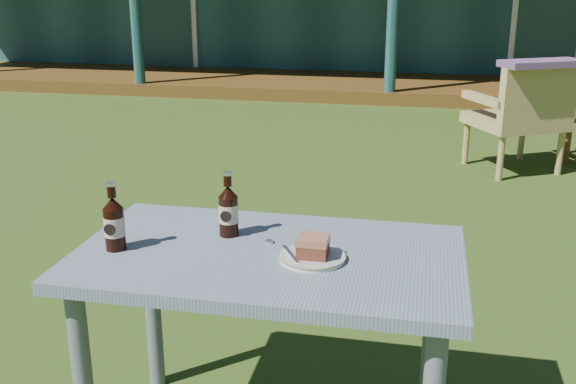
% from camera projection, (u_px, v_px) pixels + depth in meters
% --- Properties ---
extents(ground, '(80.00, 80.00, 0.00)m').
position_uv_depth(ground, '(335.00, 260.00, 3.80)').
color(ground, '#334916').
extents(cafe_table, '(1.20, 0.70, 0.72)m').
position_uv_depth(cafe_table, '(269.00, 281.00, 2.12)').
color(cafe_table, slate).
rests_on(cafe_table, ground).
extents(plate, '(0.20, 0.20, 0.01)m').
position_uv_depth(plate, '(312.00, 257.00, 2.03)').
color(plate, silver).
rests_on(plate, cafe_table).
extents(cake_slice, '(0.09, 0.09, 0.06)m').
position_uv_depth(cake_slice, '(313.00, 246.00, 2.02)').
color(cake_slice, '#57291B').
rests_on(cake_slice, plate).
extents(fork, '(0.08, 0.13, 0.00)m').
position_uv_depth(fork, '(291.00, 254.00, 2.03)').
color(fork, silver).
rests_on(fork, plate).
extents(cola_bottle_near, '(0.06, 0.07, 0.22)m').
position_uv_depth(cola_bottle_near, '(228.00, 210.00, 2.20)').
color(cola_bottle_near, black).
rests_on(cola_bottle_near, cafe_table).
extents(cola_bottle_far, '(0.07, 0.07, 0.22)m').
position_uv_depth(cola_bottle_far, '(114.00, 223.00, 2.08)').
color(cola_bottle_far, black).
rests_on(cola_bottle_far, cafe_table).
extents(bottle_cap, '(0.03, 0.03, 0.01)m').
position_uv_depth(bottle_cap, '(269.00, 242.00, 2.16)').
color(bottle_cap, silver).
rests_on(bottle_cap, cafe_table).
extents(armchair_left, '(0.86, 0.84, 0.87)m').
position_uv_depth(armchair_left, '(522.00, 112.00, 5.33)').
color(armchair_left, '#A28D51').
rests_on(armchair_left, ground).
extents(floral_throw, '(0.67, 0.51, 0.05)m').
position_uv_depth(floral_throw, '(542.00, 63.00, 5.05)').
color(floral_throw, '#61456D').
rests_on(floral_throw, armchair_left).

